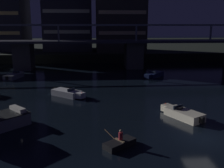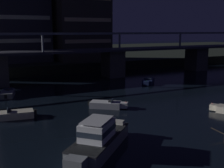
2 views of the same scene
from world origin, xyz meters
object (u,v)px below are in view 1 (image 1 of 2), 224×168
tower_west_tall (68,2)px  speedboat_mid_left (182,114)px  tower_central (120,3)px  speedboat_near_right (154,75)px  tower_west_low (8,4)px  dinghy_with_paddler (120,143)px  speedboat_far_center (14,76)px  river_bridge (134,49)px  speedboat_far_left (68,93)px

tower_west_tall → speedboat_mid_left: 56.68m
tower_central → speedboat_near_right: size_ratio=5.75×
tower_west_low → tower_west_tall: bearing=2.4°
speedboat_near_right → dinghy_with_paddler: dinghy_with_paddler is taller
speedboat_far_center → dinghy_with_paddler: dinghy_with_paddler is taller
dinghy_with_paddler → speedboat_near_right: bearing=71.5°
tower_west_tall → speedboat_mid_left: (15.56, -52.37, -15.10)m
tower_central → speedboat_near_right: (3.42, -26.46, -14.56)m
river_bridge → tower_central: bearing=94.7°
river_bridge → speedboat_far_left: 25.83m
tower_west_tall → speedboat_far_center: 34.76m
river_bridge → speedboat_far_left: (-12.28, -22.41, -3.73)m
speedboat_near_right → speedboat_far_left: 18.77m
tower_west_tall → speedboat_far_center: tower_west_tall is taller
tower_central → tower_west_tall: bearing=161.5°
tower_central → dinghy_with_paddler: 55.77m
river_bridge → dinghy_with_paddler: river_bridge is taller
dinghy_with_paddler → tower_central: bearing=84.0°
river_bridge → tower_central: 19.45m
tower_west_low → speedboat_far_left: tower_west_low is taller
tower_west_tall → dinghy_with_paddler: bearing=-81.7°
tower_west_low → speedboat_mid_left: size_ratio=5.22×
tower_west_low → tower_west_tall: (16.38, 0.67, 0.71)m
speedboat_near_right → speedboat_mid_left: 21.25m
tower_west_low → dinghy_with_paddler: tower_west_low is taller
speedboat_near_right → speedboat_mid_left: bearing=-95.5°
tower_central → dinghy_with_paddler: size_ratio=9.45×
speedboat_far_center → river_bridge: bearing=22.8°
river_bridge → speedboat_near_right: size_ratio=22.12×
river_bridge → tower_west_low: bearing=147.7°
tower_west_tall → speedboat_far_left: bearing=-85.7°
tower_west_tall → river_bridge: bearing=-53.4°
tower_central → speedboat_near_right: 30.40m
tower_central → speedboat_mid_left: bearing=-88.3°
tower_west_tall → speedboat_mid_left: tower_west_tall is taller
river_bridge → tower_west_tall: (-15.51, 20.86, 11.37)m
tower_central → speedboat_far_center: bearing=-129.9°
tower_west_low → speedboat_near_right: (33.99, -30.55, -14.39)m
tower_west_tall → dinghy_with_paddler: size_ratio=9.84×
tower_west_low → speedboat_near_right: size_ratio=5.67×
speedboat_near_right → speedboat_far_center: 24.93m
speedboat_far_center → tower_west_low: bearing=106.9°
river_bridge → tower_west_tall: size_ratio=3.69×
tower_west_tall → tower_central: bearing=-18.5°
speedboat_mid_left → tower_west_tall: bearing=106.5°
speedboat_mid_left → speedboat_far_center: (-22.87, 21.93, 0.00)m
river_bridge → speedboat_near_right: 11.21m
speedboat_mid_left → river_bridge: bearing=90.1°
river_bridge → speedboat_far_center: bearing=-157.2°
speedboat_mid_left → speedboat_far_center: 31.68m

